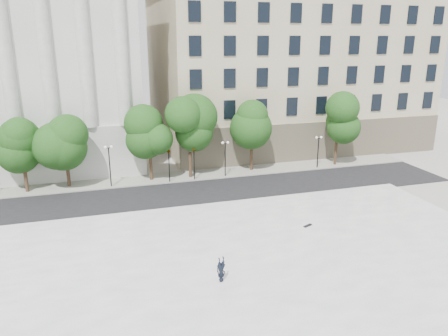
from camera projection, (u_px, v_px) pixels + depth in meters
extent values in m
plane|color=#B5B2AB|center=(231.00, 292.00, 27.13)|extent=(160.00, 160.00, 0.00)
cube|color=white|center=(218.00, 266.00, 29.82)|extent=(44.00, 22.00, 0.45)
cube|color=black|center=(177.00, 196.00, 43.64)|extent=(60.00, 8.00, 0.02)
cube|color=gray|center=(167.00, 178.00, 49.14)|extent=(60.00, 4.00, 0.12)
cube|color=silver|center=(8.00, 60.00, 54.65)|extent=(30.00, 26.00, 25.00)
cube|color=beige|center=(280.00, 70.00, 65.40)|extent=(36.00, 26.00, 21.00)
cylinder|color=black|center=(169.00, 167.00, 47.10)|extent=(0.10, 0.10, 3.50)
imported|color=black|center=(168.00, 148.00, 46.49)|extent=(0.64, 1.87, 0.74)
cylinder|color=black|center=(194.00, 165.00, 47.86)|extent=(0.10, 0.10, 3.50)
imported|color=black|center=(194.00, 147.00, 47.27)|extent=(0.87, 1.58, 0.63)
imported|color=black|center=(221.00, 278.00, 27.46)|extent=(0.89, 1.76, 0.46)
cube|color=black|center=(308.00, 226.00, 35.56)|extent=(0.88, 0.55, 0.09)
cylinder|color=#382619|center=(26.00, 180.00, 44.20)|extent=(0.36, 0.36, 2.76)
sphere|color=#193F12|center=(21.00, 144.00, 43.12)|extent=(4.04, 4.04, 4.04)
cylinder|color=#382619|center=(68.00, 173.00, 45.83)|extent=(0.36, 0.36, 3.18)
sphere|color=#193F12|center=(64.00, 132.00, 44.59)|extent=(4.34, 4.34, 4.34)
cylinder|color=#382619|center=(151.00, 169.00, 47.99)|extent=(0.36, 0.36, 2.57)
sphere|color=#193F12|center=(149.00, 138.00, 46.99)|extent=(3.98, 3.98, 3.98)
cylinder|color=#382619|center=(190.00, 165.00, 48.84)|extent=(0.36, 0.36, 2.91)
sphere|color=#193F12|center=(190.00, 131.00, 47.71)|extent=(4.55, 4.55, 4.55)
cylinder|color=#382619|center=(251.00, 160.00, 51.57)|extent=(0.36, 0.36, 2.62)
sphere|color=#193F12|center=(252.00, 130.00, 50.55)|extent=(4.45, 4.45, 4.45)
cylinder|color=#382619|center=(336.00, 153.00, 53.71)|extent=(0.36, 0.36, 3.13)
sphere|color=#193F12|center=(338.00, 119.00, 52.49)|extent=(3.99, 3.99, 3.99)
cylinder|color=black|center=(110.00, 168.00, 45.57)|extent=(0.12, 0.12, 4.29)
cube|color=black|center=(108.00, 148.00, 44.95)|extent=(0.60, 0.06, 0.06)
sphere|color=white|center=(105.00, 147.00, 44.84)|extent=(0.28, 0.28, 0.28)
sphere|color=white|center=(111.00, 147.00, 45.01)|extent=(0.28, 0.28, 0.28)
cylinder|color=black|center=(225.00, 160.00, 49.09)|extent=(0.12, 0.12, 3.89)
cube|color=black|center=(225.00, 143.00, 48.53)|extent=(0.60, 0.06, 0.06)
sphere|color=white|center=(223.00, 143.00, 48.42)|extent=(0.28, 0.28, 0.28)
sphere|color=white|center=(228.00, 142.00, 48.58)|extent=(0.28, 0.28, 0.28)
cylinder|color=black|center=(318.00, 153.00, 52.30)|extent=(0.12, 0.12, 3.73)
cube|color=black|center=(319.00, 138.00, 51.77)|extent=(0.60, 0.06, 0.06)
sphere|color=white|center=(317.00, 138.00, 51.66)|extent=(0.28, 0.28, 0.28)
sphere|color=white|center=(321.00, 137.00, 51.82)|extent=(0.28, 0.28, 0.28)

